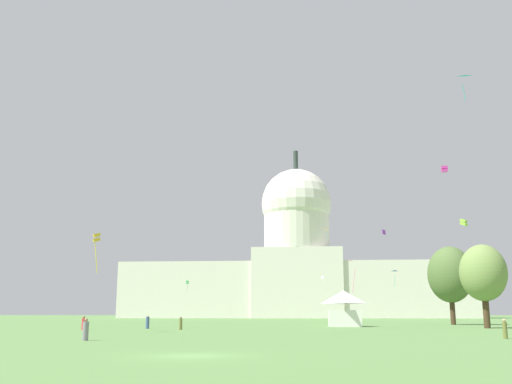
{
  "coord_description": "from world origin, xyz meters",
  "views": [
    {
      "loc": [
        5.39,
        -28.36,
        2.06
      ],
      "look_at": [
        -4.04,
        86.6,
        26.12
      ],
      "focal_mm": 40.52,
      "sensor_mm": 36.0,
      "label": 1
    }
  ],
  "objects": [
    {
      "name": "person_olive_lawn_far_right",
      "position": [
        21.18,
        19.95,
        0.72
      ],
      "size": [
        0.46,
        0.46,
        1.55
      ],
      "rotation": [
        0.0,
        0.0,
        5.08
      ],
      "color": "olive",
      "rests_on": "ground_plane"
    },
    {
      "name": "kite_white_low",
      "position": [
        10.99,
        147.16,
        11.97
      ],
      "size": [
        0.83,
        0.34,
        2.9
      ],
      "rotation": [
        0.0,
        0.0,
        2.22
      ],
      "color": "white"
    },
    {
      "name": "ground_plane",
      "position": [
        0.0,
        0.0,
        0.0
      ],
      "size": [
        800.0,
        800.0,
        0.0
      ],
      "primitive_type": "plane",
      "color": "#567F42"
    },
    {
      "name": "person_red_back_center",
      "position": [
        -20.58,
        39.47,
        0.73
      ],
      "size": [
        0.6,
        0.6,
        1.63
      ],
      "rotation": [
        0.0,
        0.0,
        0.44
      ],
      "color": "red",
      "rests_on": "ground_plane"
    },
    {
      "name": "kite_lime_low",
      "position": [
        24.06,
        39.77,
        12.29
      ],
      "size": [
        0.95,
        0.94,
        0.88
      ],
      "rotation": [
        0.0,
        0.0,
        0.87
      ],
      "color": "#8CD133"
    },
    {
      "name": "kite_violet_low",
      "position": [
        20.61,
        81.26,
        16.86
      ],
      "size": [
        0.74,
        0.94,
        0.99
      ],
      "rotation": [
        0.0,
        0.0,
        3.21
      ],
      "color": "purple"
    },
    {
      "name": "tree_east_far",
      "position": [
        30.24,
        72.91,
        8.33
      ],
      "size": [
        10.07,
        10.53,
        13.11
      ],
      "color": "#42301E",
      "rests_on": "ground_plane"
    },
    {
      "name": "kite_gold_low",
      "position": [
        -16.25,
        30.39,
        9.64
      ],
      "size": [
        0.97,
        0.95,
        4.2
      ],
      "rotation": [
        0.0,
        0.0,
        5.21
      ],
      "color": "gold"
    },
    {
      "name": "kite_red_low",
      "position": [
        37.71,
        117.32,
        8.82
      ],
      "size": [
        1.59,
        1.17,
        0.13
      ],
      "rotation": [
        0.0,
        0.0,
        3.61
      ],
      "color": "red"
    },
    {
      "name": "kite_blue_low",
      "position": [
        27.99,
        118.45,
        11.7
      ],
      "size": [
        1.37,
        1.06,
        3.73
      ],
      "rotation": [
        0.0,
        0.0,
        6.14
      ],
      "color": "blue"
    },
    {
      "name": "kite_orange_mid",
      "position": [
        12.85,
        157.73,
        27.66
      ],
      "size": [
        0.46,
        0.59,
        3.29
      ],
      "rotation": [
        0.0,
        0.0,
        0.98
      ],
      "color": "orange"
    },
    {
      "name": "person_denim_front_left",
      "position": [
        -14.57,
        45.63,
        0.77
      ],
      "size": [
        0.6,
        0.6,
        1.69
      ],
      "rotation": [
        0.0,
        0.0,
        5.2
      ],
      "color": "#3D5684",
      "rests_on": "ground_plane"
    },
    {
      "name": "kite_pink_low",
      "position": [
        12.0,
        48.25,
        8.2
      ],
      "size": [
        0.75,
        1.58,
        4.26
      ],
      "rotation": [
        0.0,
        0.0,
        1.64
      ],
      "color": "pink"
    },
    {
      "name": "kite_green_low",
      "position": [
        -33.62,
        165.05,
        11.9
      ],
      "size": [
        0.85,
        0.89,
        3.22
      ],
      "rotation": [
        0.0,
        0.0,
        3.14
      ],
      "color": "green"
    },
    {
      "name": "kite_turquoise_mid",
      "position": [
        27.97,
        48.85,
        33.64
      ],
      "size": [
        1.79,
        1.0,
        3.58
      ],
      "rotation": [
        0.0,
        0.0,
        3.05
      ],
      "color": "teal"
    },
    {
      "name": "person_grey_near_tree_west",
      "position": [
        -10.81,
        14.41,
        0.74
      ],
      "size": [
        0.6,
        0.6,
        1.64
      ],
      "rotation": [
        0.0,
        0.0,
        4.2
      ],
      "color": "gray",
      "rests_on": "ground_plane"
    },
    {
      "name": "tree_east_mid",
      "position": [
        29.19,
        51.09,
        7.15
      ],
      "size": [
        8.02,
        7.85,
        10.97
      ],
      "color": "#42301E",
      "rests_on": "ground_plane"
    },
    {
      "name": "capitol_building",
      "position": [
        3.04,
        187.6,
        18.48
      ],
      "size": [
        129.15,
        26.37,
        63.18
      ],
      "color": "silver",
      "rests_on": "ground_plane"
    },
    {
      "name": "kite_magenta_mid",
      "position": [
        29.58,
        69.26,
        25.94
      ],
      "size": [
        1.13,
        1.15,
        1.05
      ],
      "rotation": [
        0.0,
        0.0,
        3.03
      ],
      "color": "#D1339E"
    },
    {
      "name": "event_tent",
      "position": [
        11.25,
        59.17,
        2.64
      ],
      "size": [
        4.95,
        6.59,
        5.24
      ],
      "rotation": [
        0.0,
        0.0,
        -0.02
      ],
      "color": "white",
      "rests_on": "ground_plane"
    },
    {
      "name": "person_olive_back_left",
      "position": [
        -9.45,
        41.75,
        0.7
      ],
      "size": [
        0.48,
        0.48,
        1.53
      ],
      "rotation": [
        0.0,
        0.0,
        5.93
      ],
      "color": "olive",
      "rests_on": "ground_plane"
    }
  ]
}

